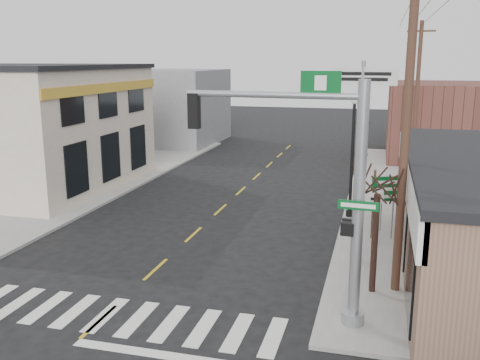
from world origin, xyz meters
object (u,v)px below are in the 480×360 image
(dance_center_sign, at_px, (362,97))
(fire_hydrant, at_px, (356,251))
(guide_sign, at_px, (391,196))
(utility_pole_far, at_px, (416,99))
(bare_tree, at_px, (378,176))
(traffic_signal_pole, at_px, (328,178))
(lamp_post, at_px, (354,149))
(utility_pole_near, at_px, (406,126))

(dance_center_sign, bearing_deg, fire_hydrant, -82.41)
(fire_hydrant, height_order, dance_center_sign, dance_center_sign)
(guide_sign, height_order, dance_center_sign, dance_center_sign)
(dance_center_sign, height_order, utility_pole_far, utility_pole_far)
(bare_tree, bearing_deg, fire_hydrant, 104.39)
(traffic_signal_pole, relative_size, fire_hydrant, 9.78)
(traffic_signal_pole, height_order, lamp_post, traffic_signal_pole)
(traffic_signal_pole, bearing_deg, fire_hydrant, 86.89)
(dance_center_sign, bearing_deg, utility_pole_near, -75.91)
(guide_sign, bearing_deg, utility_pole_far, 60.47)
(traffic_signal_pole, xyz_separation_m, utility_pole_far, (3.30, 20.39, 0.73))
(traffic_signal_pole, height_order, dance_center_sign, dance_center_sign)
(utility_pole_near, bearing_deg, guide_sign, 91.50)
(dance_center_sign, distance_m, utility_pole_far, 7.39)
(lamp_post, distance_m, utility_pole_far, 10.48)
(traffic_signal_pole, bearing_deg, lamp_post, 93.86)
(guide_sign, bearing_deg, traffic_signal_pole, -126.56)
(lamp_post, xyz_separation_m, utility_pole_near, (1.85, -7.87, 2.05))
(fire_hydrant, relative_size, utility_pole_far, 0.07)
(traffic_signal_pole, relative_size, lamp_post, 1.25)
(traffic_signal_pole, distance_m, utility_pole_near, 3.52)
(utility_pole_near, xyz_separation_m, utility_pole_far, (1.29, 17.74, -0.41))
(utility_pole_far, bearing_deg, utility_pole_near, -88.45)
(dance_center_sign, relative_size, utility_pole_far, 0.76)
(traffic_signal_pole, bearing_deg, utility_pole_near, 57.62)
(fire_hydrant, height_order, utility_pole_near, utility_pole_near)
(fire_hydrant, bearing_deg, utility_pole_near, -57.85)
(utility_pole_far, bearing_deg, bare_tree, -90.62)
(lamp_post, relative_size, bare_tree, 1.15)
(fire_hydrant, bearing_deg, utility_pole_far, 80.41)
(fire_hydrant, xyz_separation_m, lamp_post, (-0.50, 5.72, 2.81))
(fire_hydrant, distance_m, utility_pole_far, 16.43)
(guide_sign, distance_m, bare_tree, 5.63)
(guide_sign, distance_m, fire_hydrant, 3.36)
(bare_tree, bearing_deg, lamp_post, 97.91)
(lamp_post, bearing_deg, utility_pole_near, -64.82)
(dance_center_sign, bearing_deg, bare_tree, -79.72)
(traffic_signal_pole, xyz_separation_m, bare_tree, (1.30, 2.32, -0.35))
(dance_center_sign, distance_m, utility_pole_near, 11.13)
(utility_pole_near, relative_size, utility_pole_far, 1.08)
(traffic_signal_pole, relative_size, utility_pole_near, 0.68)
(traffic_signal_pole, height_order, guide_sign, traffic_signal_pole)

